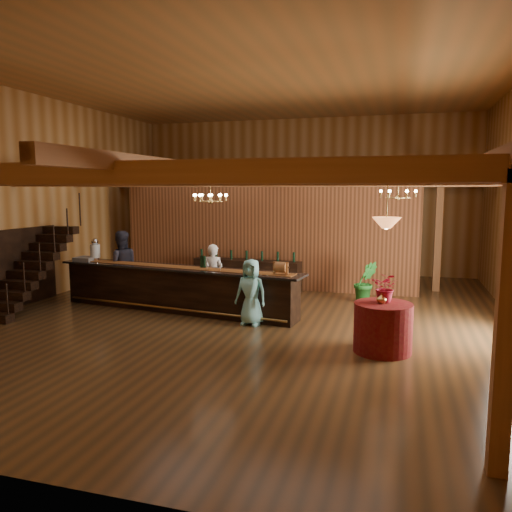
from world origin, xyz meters
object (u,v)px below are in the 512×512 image
(beverage_dispenser, at_px, (95,250))
(round_table, at_px, (383,328))
(tasting_bar, at_px, (176,288))
(chandelier_right, at_px, (398,194))
(guest, at_px, (251,292))
(chandelier_left, at_px, (210,197))
(pendant_lamp, at_px, (386,223))
(floor_plant, at_px, (365,282))
(staff_second, at_px, (121,266))
(raffle_drum, at_px, (281,267))
(bartender, at_px, (213,275))
(backbar_shelf, at_px, (247,275))

(beverage_dispenser, xyz_separation_m, round_table, (7.58, -2.26, -0.92))
(tasting_bar, distance_m, chandelier_right, 5.75)
(guest, bearing_deg, tasting_bar, 168.73)
(chandelier_left, relative_size, pendant_lamp, 0.89)
(chandelier_left, distance_m, floor_plant, 4.74)
(floor_plant, bearing_deg, guest, -127.93)
(staff_second, xyz_separation_m, guest, (4.09, -1.40, -0.21))
(guest, bearing_deg, chandelier_left, 160.73)
(tasting_bar, xyz_separation_m, beverage_dispenser, (-2.54, 0.41, 0.83))
(chandelier_right, bearing_deg, raffle_drum, -154.69)
(bartender, relative_size, guest, 1.10)
(beverage_dispenser, distance_m, floor_plant, 7.26)
(raffle_drum, distance_m, round_table, 2.81)
(tasting_bar, bearing_deg, round_table, -12.34)
(round_table, bearing_deg, backbar_shelf, 130.96)
(floor_plant, bearing_deg, tasting_bar, -153.55)
(staff_second, bearing_deg, guest, 127.35)
(pendant_lamp, xyz_separation_m, bartender, (-4.32, 2.52, -1.59))
(raffle_drum, bearing_deg, backbar_shelf, 118.87)
(beverage_dispenser, bearing_deg, chandelier_right, 2.36)
(backbar_shelf, relative_size, staff_second, 1.73)
(floor_plant, bearing_deg, pendant_lamp, -81.68)
(tasting_bar, height_order, backbar_shelf, tasting_bar)
(round_table, bearing_deg, pendant_lamp, 90.00)
(floor_plant, bearing_deg, bartender, -157.42)
(chandelier_left, bearing_deg, pendant_lamp, -22.91)
(tasting_bar, bearing_deg, guest, -10.76)
(staff_second, bearing_deg, bartender, 146.02)
(staff_second, bearing_deg, chandelier_right, 146.65)
(tasting_bar, distance_m, floor_plant, 4.96)
(pendant_lamp, xyz_separation_m, floor_plant, (-0.59, 4.06, -1.85))
(tasting_bar, bearing_deg, bartender, 50.47)
(round_table, height_order, floor_plant, floor_plant)
(floor_plant, bearing_deg, beverage_dispenser, -165.51)
(chandelier_right, bearing_deg, guest, -154.54)
(beverage_dispenser, bearing_deg, guest, -13.54)
(chandelier_left, bearing_deg, guest, -26.63)
(guest, bearing_deg, pendant_lamp, -14.00)
(raffle_drum, height_order, staff_second, staff_second)
(backbar_shelf, xyz_separation_m, guest, (1.22, -3.60, 0.28))
(beverage_dispenser, xyz_separation_m, guest, (4.70, -1.13, -0.65))
(pendant_lamp, bearing_deg, raffle_drum, 148.08)
(pendant_lamp, bearing_deg, chandelier_right, 86.36)
(chandelier_left, distance_m, chandelier_right, 4.30)
(chandelier_right, distance_m, bartender, 4.94)
(chandelier_right, bearing_deg, staff_second, -179.58)
(round_table, relative_size, guest, 0.72)
(round_table, bearing_deg, beverage_dispenser, 163.41)
(chandelier_left, distance_m, pendant_lamp, 4.41)
(tasting_bar, bearing_deg, beverage_dispenser, 178.81)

